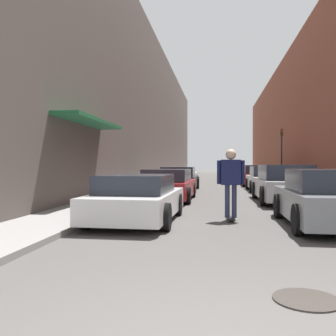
{
  "coord_description": "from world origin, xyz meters",
  "views": [
    {
      "loc": [
        -0.3,
        -2.58,
        1.44
      ],
      "look_at": [
        -2.15,
        11.3,
        1.27
      ],
      "focal_mm": 40.0,
      "sensor_mm": 36.0,
      "label": 1
    }
  ],
  "objects": [
    {
      "name": "parked_car_right_2",
      "position": [
        2.25,
        17.49,
        0.62
      ],
      "size": [
        1.96,
        4.16,
        1.29
      ],
      "color": "silver",
      "rests_on": "ground"
    },
    {
      "name": "parked_car_left_2",
      "position": [
        -2.36,
        17.28,
        0.62
      ],
      "size": [
        2.0,
        4.78,
        1.26
      ],
      "color": "#232326",
      "rests_on": "ground"
    },
    {
      "name": "parked_car_right_0",
      "position": [
        2.15,
        6.32,
        0.63
      ],
      "size": [
        1.91,
        3.96,
        1.31
      ],
      "color": "gray",
      "rests_on": "ground"
    },
    {
      "name": "curb_strip_left",
      "position": [
        -4.21,
        28.53,
        0.06
      ],
      "size": [
        1.8,
        57.06,
        0.12
      ],
      "color": "gray",
      "rests_on": "ground"
    },
    {
      "name": "building_row_left",
      "position": [
        -7.11,
        28.52,
        5.73
      ],
      "size": [
        4.9,
        57.06,
        11.46
      ],
      "color": "#564C47",
      "rests_on": "ground"
    },
    {
      "name": "parked_car_left_0",
      "position": [
        -2.27,
        6.46,
        0.57
      ],
      "size": [
        1.95,
        4.03,
        1.17
      ],
      "color": "silver",
      "rests_on": "ground"
    },
    {
      "name": "parked_car_right_3",
      "position": [
        2.25,
        22.4,
        0.64
      ],
      "size": [
        2.01,
        4.42,
        1.34
      ],
      "color": "maroon",
      "rests_on": "ground"
    },
    {
      "name": "traffic_light",
      "position": [
        3.83,
        22.56,
        2.33
      ],
      "size": [
        0.16,
        0.22,
        3.58
      ],
      "color": "#2D2D2D",
      "rests_on": "curb_strip_right"
    },
    {
      "name": "parked_car_right_4",
      "position": [
        2.29,
        27.81,
        0.61
      ],
      "size": [
        1.86,
        4.33,
        1.22
      ],
      "color": "gray",
      "rests_on": "ground"
    },
    {
      "name": "parked_car_right_1",
      "position": [
        2.14,
        11.74,
        0.67
      ],
      "size": [
        2.02,
        4.65,
        1.4
      ],
      "color": "#B7B7BC",
      "rests_on": "ground"
    },
    {
      "name": "ground",
      "position": [
        0.0,
        22.82,
        0.0
      ],
      "size": [
        125.53,
        125.53,
        0.0
      ],
      "primitive_type": "plane",
      "color": "#4C4947"
    },
    {
      "name": "building_row_right",
      "position": [
        7.1,
        28.52,
        5.14
      ],
      "size": [
        4.9,
        57.06,
        10.27
      ],
      "color": "brown",
      "rests_on": "ground"
    },
    {
      "name": "curb_strip_right",
      "position": [
        4.21,
        28.53,
        0.06
      ],
      "size": [
        1.8,
        57.06,
        0.12
      ],
      "color": "gray",
      "rests_on": "ground"
    },
    {
      "name": "manhole_cover",
      "position": [
        0.63,
        1.48,
        0.01
      ],
      "size": [
        0.7,
        0.7,
        0.02
      ],
      "color": "#332D28",
      "rests_on": "ground"
    },
    {
      "name": "parked_car_left_1",
      "position": [
        -2.24,
        11.91,
        0.59
      ],
      "size": [
        1.98,
        4.47,
        1.22
      ],
      "color": "maroon",
      "rests_on": "ground"
    },
    {
      "name": "skateboarder",
      "position": [
        0.03,
        6.95,
        1.11
      ],
      "size": [
        0.69,
        0.78,
        1.8
      ],
      "color": "black",
      "rests_on": "ground"
    }
  ]
}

